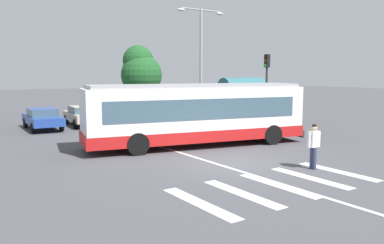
# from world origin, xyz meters

# --- Properties ---
(ground_plane) EXTENTS (160.00, 160.00, 0.00)m
(ground_plane) POSITION_xyz_m (0.00, 0.00, 0.00)
(ground_plane) COLOR #47474C
(city_transit_bus) EXTENTS (11.40, 4.87, 3.06)m
(city_transit_bus) POSITION_xyz_m (1.13, 4.07, 1.59)
(city_transit_bus) COLOR black
(city_transit_bus) RESTS_ON ground_plane
(pedestrian_crossing_street) EXTENTS (0.58, 0.29, 1.72)m
(pedestrian_crossing_street) POSITION_xyz_m (2.00, -2.37, 0.97)
(pedestrian_crossing_street) COLOR #333856
(pedestrian_crossing_street) RESTS_ON ground_plane
(parked_car_blue) EXTENTS (2.04, 4.58, 1.35)m
(parked_car_blue) POSITION_xyz_m (-3.76, 14.24, 0.77)
(parked_car_blue) COLOR black
(parked_car_blue) RESTS_ON ground_plane
(parked_car_champagne) EXTENTS (2.20, 4.64, 1.35)m
(parked_car_champagne) POSITION_xyz_m (-1.00, 14.62, 0.77)
(parked_car_champagne) COLOR black
(parked_car_champagne) RESTS_ON ground_plane
(parked_car_teal) EXTENTS (2.08, 4.60, 1.35)m
(parked_car_teal) POSITION_xyz_m (1.87, 14.42, 0.77)
(parked_car_teal) COLOR black
(parked_car_teal) RESTS_ON ground_plane
(parked_car_black) EXTENTS (1.99, 4.56, 1.35)m
(parked_car_black) POSITION_xyz_m (4.31, 14.29, 0.77)
(parked_car_black) COLOR black
(parked_car_black) RESTS_ON ground_plane
(traffic_light_far_corner) EXTENTS (0.33, 0.32, 4.89)m
(traffic_light_far_corner) POSITION_xyz_m (9.86, 7.99, 3.27)
(traffic_light_far_corner) COLOR #28282B
(traffic_light_far_corner) RESTS_ON ground_plane
(bus_stop_shelter) EXTENTS (3.86, 1.54, 3.25)m
(bus_stop_shelter) POSITION_xyz_m (10.41, 11.13, 2.42)
(bus_stop_shelter) COLOR #28282B
(bus_stop_shelter) RESTS_ON ground_plane
(twin_arm_street_lamp) EXTENTS (3.89, 0.32, 8.10)m
(twin_arm_street_lamp) POSITION_xyz_m (6.37, 10.98, 5.02)
(twin_arm_street_lamp) COLOR #939399
(twin_arm_street_lamp) RESTS_ON ground_plane
(background_tree_right) EXTENTS (3.35, 3.35, 5.86)m
(background_tree_right) POSITION_xyz_m (4.83, 17.33, 3.77)
(background_tree_right) COLOR brown
(background_tree_right) RESTS_ON ground_plane
(crosswalk_painted_stripes) EXTENTS (6.71, 3.27, 0.01)m
(crosswalk_painted_stripes) POSITION_xyz_m (-0.68, -3.14, 0.00)
(crosswalk_painted_stripes) COLOR silver
(crosswalk_painted_stripes) RESTS_ON ground_plane
(lane_center_line) EXTENTS (0.16, 24.00, 0.01)m
(lane_center_line) POSITION_xyz_m (-0.49, 2.00, 0.00)
(lane_center_line) COLOR silver
(lane_center_line) RESTS_ON ground_plane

